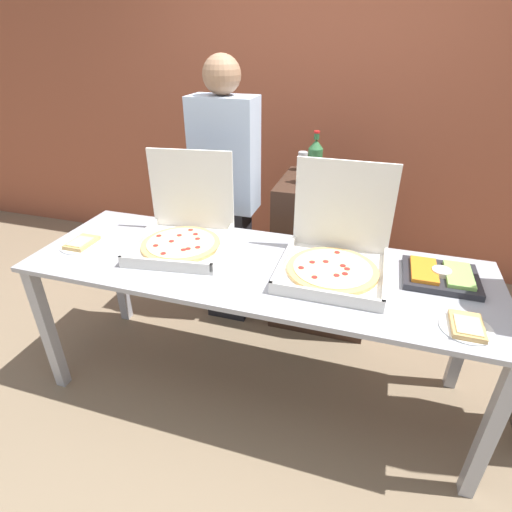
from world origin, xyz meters
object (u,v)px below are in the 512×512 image
at_px(person_guest_cap, 226,196).
at_px(pizza_box_near_right, 335,253).
at_px(paper_plate_front_right, 467,327).
at_px(paper_plate_front_center, 82,243).
at_px(veggie_tray, 440,275).
at_px(soda_bottle, 315,161).
at_px(soda_can_silver, 303,161).
at_px(pizza_box_far_left, 184,230).

bearing_deg(person_guest_cap, pizza_box_near_right, 144.38).
distance_m(paper_plate_front_right, paper_plate_front_center, 1.90).
relative_size(veggie_tray, person_guest_cap, 0.19).
bearing_deg(pizza_box_near_right, paper_plate_front_center, -173.27).
relative_size(soda_bottle, person_guest_cap, 0.18).
height_order(veggie_tray, soda_can_silver, soda_can_silver).
bearing_deg(soda_can_silver, soda_bottle, -64.12).
relative_size(paper_plate_front_right, soda_bottle, 0.63).
height_order(pizza_box_far_left, soda_can_silver, pizza_box_far_left).
xyz_separation_m(pizza_box_near_right, person_guest_cap, (-0.77, 0.55, 0.01)).
distance_m(soda_bottle, person_guest_cap, 0.60).
height_order(paper_plate_front_right, paper_plate_front_center, same).
height_order(pizza_box_far_left, person_guest_cap, person_guest_cap).
height_order(pizza_box_near_right, soda_can_silver, pizza_box_near_right).
xyz_separation_m(paper_plate_front_right, paper_plate_front_center, (-1.90, 0.16, -0.00)).
xyz_separation_m(pizza_box_near_right, soda_can_silver, (-0.36, 0.94, 0.17)).
relative_size(veggie_tray, soda_bottle, 1.06).
bearing_deg(paper_plate_front_center, soda_can_silver, 48.05).
bearing_deg(paper_plate_front_right, pizza_box_far_left, 166.16).
xyz_separation_m(pizza_box_near_right, paper_plate_front_center, (-1.34, -0.16, -0.07)).
distance_m(pizza_box_near_right, soda_bottle, 0.77).
bearing_deg(veggie_tray, paper_plate_front_right, -79.48).
distance_m(paper_plate_front_right, soda_bottle, 1.31).
bearing_deg(soda_can_silver, paper_plate_front_center, -131.95).
height_order(paper_plate_front_center, person_guest_cap, person_guest_cap).
relative_size(paper_plate_front_center, veggie_tray, 0.68).
height_order(paper_plate_front_right, soda_can_silver, soda_can_silver).
xyz_separation_m(pizza_box_far_left, veggie_tray, (1.30, 0.02, -0.06)).
xyz_separation_m(veggie_tray, soda_bottle, (-0.72, 0.64, 0.31)).
xyz_separation_m(veggie_tray, person_guest_cap, (-1.26, 0.51, 0.07)).
bearing_deg(paper_plate_front_center, pizza_box_far_left, 18.94).
distance_m(paper_plate_front_center, soda_can_silver, 1.49).
bearing_deg(paper_plate_front_right, pizza_box_near_right, 150.53).
height_order(paper_plate_front_right, soda_bottle, soda_bottle).
xyz_separation_m(paper_plate_front_center, soda_can_silver, (0.99, 1.10, 0.24)).
bearing_deg(veggie_tray, person_guest_cap, 158.04).
distance_m(pizza_box_far_left, paper_plate_front_center, 0.56).
bearing_deg(paper_plate_front_right, veggie_tray, 100.52).
xyz_separation_m(pizza_box_near_right, paper_plate_front_right, (0.56, -0.31, -0.07)).
bearing_deg(paper_plate_front_center, pizza_box_near_right, 6.68).
relative_size(pizza_box_far_left, paper_plate_front_center, 2.42).
distance_m(pizza_box_near_right, paper_plate_front_right, 0.64).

